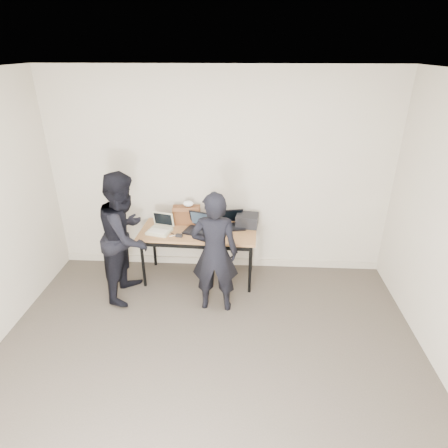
# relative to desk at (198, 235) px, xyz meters

# --- Properties ---
(room) EXTENTS (4.60, 4.60, 2.80)m
(room) POSITION_rel_desk_xyz_m (0.25, -1.86, 0.69)
(room) COLOR #463E35
(room) RESTS_ON ground
(desk) EXTENTS (1.52, 0.71, 0.72)m
(desk) POSITION_rel_desk_xyz_m (0.00, 0.00, 0.00)
(desk) COLOR #956439
(desk) RESTS_ON ground
(laptop_beige) EXTENTS (0.34, 0.34, 0.23)m
(laptop_beige) POSITION_rel_desk_xyz_m (-0.48, -0.04, 0.11)
(laptop_beige) COLOR #B9B694
(laptop_beige) RESTS_ON desk
(laptop_center) EXTENTS (0.38, 0.37, 0.24)m
(laptop_center) POSITION_rel_desk_xyz_m (-0.00, 0.02, 0.11)
(laptop_center) COLOR black
(laptop_center) RESTS_ON desk
(laptop_right) EXTENTS (0.34, 0.33, 0.22)m
(laptop_right) POSITION_rel_desk_xyz_m (0.44, 0.17, 0.11)
(laptop_right) COLOR black
(laptop_right) RESTS_ON desk
(leather_satchel) EXTENTS (0.37, 0.20, 0.25)m
(leather_satchel) POSITION_rel_desk_xyz_m (-0.18, 0.23, 0.19)
(leather_satchel) COLOR #583017
(leather_satchel) RESTS_ON desk
(tissue) EXTENTS (0.15, 0.12, 0.08)m
(tissue) POSITION_rel_desk_xyz_m (-0.15, 0.23, 0.34)
(tissue) COLOR white
(tissue) RESTS_ON leather_satchel
(equipment_box) EXTENTS (0.31, 0.27, 0.16)m
(equipment_box) POSITION_rel_desk_xyz_m (0.63, 0.19, 0.14)
(equipment_box) COLOR black
(equipment_box) RESTS_ON desk
(power_brick) EXTENTS (0.09, 0.06, 0.03)m
(power_brick) POSITION_rel_desk_xyz_m (-0.22, -0.17, 0.07)
(power_brick) COLOR black
(power_brick) RESTS_ON desk
(cables) EXTENTS (1.01, 0.43, 0.01)m
(cables) POSITION_rel_desk_xyz_m (-0.04, -0.01, 0.06)
(cables) COLOR black
(cables) RESTS_ON desk
(person_typist) EXTENTS (0.55, 0.36, 1.49)m
(person_typist) POSITION_rel_desk_xyz_m (0.26, -0.60, 0.09)
(person_typist) COLOR black
(person_typist) RESTS_ON ground
(person_observer) EXTENTS (0.68, 0.84, 1.61)m
(person_observer) POSITION_rel_desk_xyz_m (-0.83, -0.36, 0.15)
(person_observer) COLOR black
(person_observer) RESTS_ON ground
(baseboard) EXTENTS (4.50, 0.03, 0.10)m
(baseboard) POSITION_rel_desk_xyz_m (0.25, 0.38, -0.61)
(baseboard) COLOR #B9AE99
(baseboard) RESTS_ON ground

